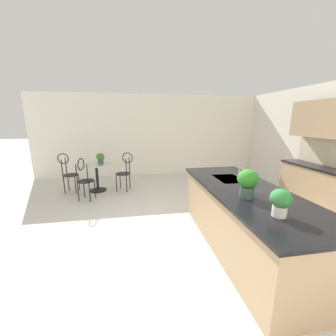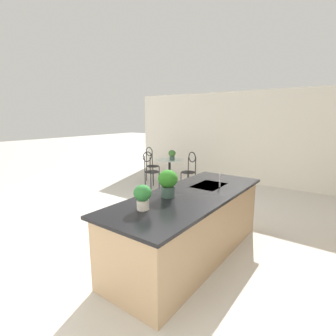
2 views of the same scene
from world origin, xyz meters
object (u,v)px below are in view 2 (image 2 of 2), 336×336
chair_near_window (190,169)px  potted_plant_counter_far (143,195)px  bistro_table (170,169)px  potted_plant_counter_near (168,182)px  potted_plant_on_table (172,154)px  chair_toward_desk (150,168)px  chair_by_island (151,162)px

chair_near_window → potted_plant_counter_far: bearing=23.9°
bistro_table → potted_plant_counter_near: bearing=35.5°
bistro_table → potted_plant_on_table: size_ratio=2.73×
potted_plant_on_table → potted_plant_counter_near: bearing=34.4°
potted_plant_counter_near → potted_plant_counter_far: 0.55m
chair_toward_desk → potted_plant_counter_near: (2.65, 2.54, 0.56)m
chair_near_window → chair_toward_desk: (0.59, -0.91, 0.00)m
chair_toward_desk → bistro_table: bearing=165.4°
chair_near_window → chair_by_island: 1.46m
bistro_table → chair_toward_desk: (0.67, -0.17, 0.13)m
chair_by_island → chair_toward_desk: 0.90m
bistro_table → potted_plant_counter_near: size_ratio=2.19×
chair_by_island → potted_plant_counter_near: size_ratio=2.85×
chair_by_island → potted_plant_counter_near: potted_plant_counter_near is taller
chair_toward_desk → potted_plant_counter_near: 3.72m
potted_plant_counter_far → chair_by_island: bearing=-141.3°
bistro_table → potted_plant_counter_near: 4.14m
bistro_table → chair_by_island: size_ratio=0.77×
chair_by_island → potted_plant_counter_far: 5.05m
potted_plant_counter_far → potted_plant_on_table: bearing=-149.1°
chair_near_window → potted_plant_on_table: (-0.02, -0.61, 0.33)m
bistro_table → potted_plant_on_table: (0.06, 0.13, 0.46)m
chair_by_island → potted_plant_counter_near: (3.37, 3.09, 0.56)m
potted_plant_on_table → potted_plant_counter_near: 3.97m
potted_plant_on_table → potted_plant_counter_far: 4.45m
bistro_table → chair_by_island: (-0.04, -0.72, 0.13)m
chair_toward_desk → chair_near_window: bearing=123.0°
chair_near_window → bistro_table: bearing=-96.1°
chair_near_window → chair_by_island: (-0.12, -1.46, 0.00)m
potted_plant_counter_near → potted_plant_counter_far: bearing=4.7°
bistro_table → potted_plant_counter_far: (3.87, 2.42, 0.64)m
potted_plant_counter_near → chair_by_island: bearing=-137.4°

